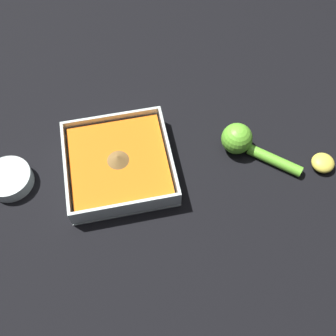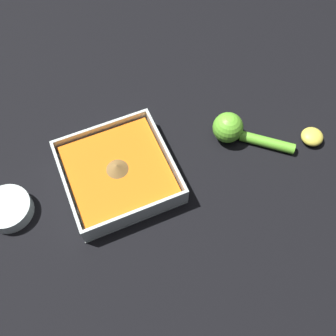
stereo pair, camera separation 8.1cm
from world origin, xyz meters
TOP-DOWN VIEW (x-y plane):
  - ground_plane at (0.00, 0.00)m, footprint 4.00×4.00m
  - square_dish at (-0.02, 0.01)m, footprint 0.22×0.22m
  - spice_bowl at (0.20, -0.01)m, footprint 0.10×0.10m
  - lemon_squeezer at (-0.29, 0.01)m, footprint 0.16×0.14m
  - lemon_half at (-0.45, 0.08)m, footprint 0.05×0.05m

SIDE VIEW (x-z plane):
  - ground_plane at x=0.00m, z-range 0.00..0.00m
  - lemon_half at x=-0.45m, z-range 0.00..0.03m
  - spice_bowl at x=0.20m, z-range 0.00..0.03m
  - square_dish at x=-0.02m, z-range -0.01..0.05m
  - lemon_squeezer at x=-0.29m, z-range 0.00..0.06m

